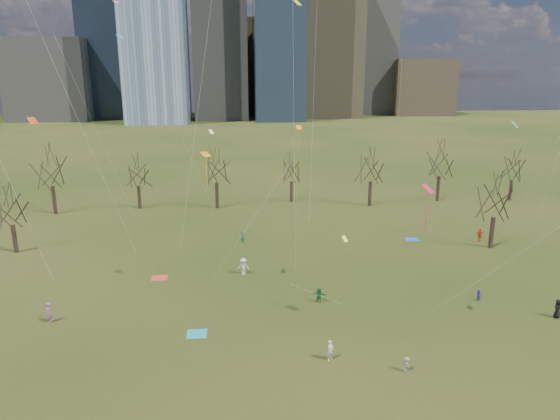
{
  "coord_description": "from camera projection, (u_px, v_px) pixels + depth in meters",
  "views": [
    {
      "loc": [
        -4.82,
        -35.83,
        19.99
      ],
      "look_at": [
        0.0,
        12.0,
        7.0
      ],
      "focal_mm": 32.0,
      "sensor_mm": 36.0,
      "label": 1
    }
  ],
  "objects": [
    {
      "name": "blanket_crimson",
      "position": [
        160.0,
        278.0,
        50.89
      ],
      "size": [
        1.6,
        1.5,
        0.03
      ],
      "primitive_type": "cube",
      "color": "red",
      "rests_on": "ground"
    },
    {
      "name": "person_10",
      "position": [
        480.0,
        235.0,
        62.01
      ],
      "size": [
        0.97,
        0.41,
        1.65
      ],
      "primitive_type": "imported",
      "rotation": [
        0.0,
        0.0,
        0.01
      ],
      "color": "red",
      "rests_on": "ground"
    },
    {
      "name": "person_6",
      "position": [
        558.0,
        309.0,
        42.36
      ],
      "size": [
        0.95,
        0.94,
        1.66
      ],
      "primitive_type": "imported",
      "rotation": [
        0.0,
        0.0,
        3.88
      ],
      "color": "black",
      "rests_on": "ground"
    },
    {
      "name": "person_7",
      "position": [
        49.0,
        313.0,
        41.55
      ],
      "size": [
        0.49,
        0.68,
        1.76
      ],
      "primitive_type": "imported",
      "rotation": [
        0.0,
        0.0,
        4.6
      ],
      "color": "#954F9F",
      "rests_on": "ground"
    },
    {
      "name": "ground",
      "position": [
        295.0,
        333.0,
        40.09
      ],
      "size": [
        500.0,
        500.0,
        0.0
      ],
      "primitive_type": "plane",
      "color": "black",
      "rests_on": "ground"
    },
    {
      "name": "downtown_skyline",
      "position": [
        232.0,
        33.0,
        232.01
      ],
      "size": [
        212.5,
        78.0,
        118.0
      ],
      "color": "slate",
      "rests_on": "ground"
    },
    {
      "name": "blanket_teal",
      "position": [
        197.0,
        334.0,
        39.86
      ],
      "size": [
        1.6,
        1.5,
        0.03
      ],
      "primitive_type": "cube",
      "color": "teal",
      "rests_on": "ground"
    },
    {
      "name": "person_9",
      "position": [
        243.0,
        266.0,
        51.65
      ],
      "size": [
        1.24,
        0.86,
        1.76
      ],
      "primitive_type": "imported",
      "rotation": [
        0.0,
        0.0,
        6.09
      ],
      "color": "silver",
      "rests_on": "ground"
    },
    {
      "name": "kites_airborne",
      "position": [
        298.0,
        146.0,
        51.71
      ],
      "size": [
        61.0,
        44.52,
        29.87
      ],
      "color": "orange",
      "rests_on": "ground"
    },
    {
      "name": "person_8",
      "position": [
        478.0,
        295.0,
        45.59
      ],
      "size": [
        0.49,
        0.58,
        1.09
      ],
      "primitive_type": "imported",
      "rotation": [
        0.0,
        0.0,
        4.86
      ],
      "color": "#312AB9",
      "rests_on": "ground"
    },
    {
      "name": "bare_tree_row",
      "position": [
        262.0,
        172.0,
        74.24
      ],
      "size": [
        113.04,
        29.8,
        9.5
      ],
      "color": "black",
      "rests_on": "ground"
    },
    {
      "name": "person_13",
      "position": [
        243.0,
        237.0,
        61.42
      ],
      "size": [
        0.63,
        0.66,
        1.52
      ],
      "primitive_type": "imported",
      "rotation": [
        0.0,
        0.0,
        2.24
      ],
      "color": "#176851",
      "rests_on": "ground"
    },
    {
      "name": "blanket_navy",
      "position": [
        412.0,
        239.0,
        62.84
      ],
      "size": [
        1.6,
        1.5,
        0.03
      ],
      "primitive_type": "cube",
      "color": "#2746B6",
      "rests_on": "ground"
    },
    {
      "name": "person_1",
      "position": [
        330.0,
        350.0,
        36.05
      ],
      "size": [
        0.67,
        0.66,
        1.56
      ],
      "primitive_type": "imported",
      "rotation": [
        0.0,
        0.0,
        0.78
      ],
      "color": "silver",
      "rests_on": "ground"
    },
    {
      "name": "person_5",
      "position": [
        319.0,
        295.0,
        45.31
      ],
      "size": [
        1.38,
        0.77,
        1.42
      ],
      "primitive_type": "imported",
      "rotation": [
        0.0,
        0.0,
        2.86
      ],
      "color": "#186C30",
      "rests_on": "ground"
    },
    {
      "name": "person_3",
      "position": [
        406.0,
        364.0,
        34.69
      ],
      "size": [
        0.66,
        0.82,
        1.11
      ],
      "primitive_type": "imported",
      "rotation": [
        0.0,
        0.0,
        1.97
      ],
      "color": "slate",
      "rests_on": "ground"
    }
  ]
}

